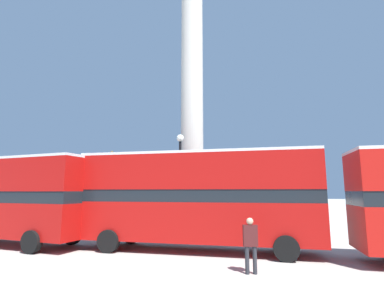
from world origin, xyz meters
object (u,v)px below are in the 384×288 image
object	(u,v)px
equestrian_statue	(110,201)
street_lamp	(180,182)
monument_column	(192,143)
pedestrian_near_lamp	(250,241)
bus_a	(2,196)
bus_b	(197,196)

from	to	relation	value
equestrian_statue	street_lamp	size ratio (longest dim) A/B	1.06
monument_column	pedestrian_near_lamp	size ratio (longest dim) A/B	11.48
equestrian_statue	monument_column	bearing A→B (deg)	-6.49
monument_column	bus_a	size ratio (longest dim) A/B	1.89
bus_a	bus_b	xyz separation A→B (m)	(10.51, 1.10, 0.05)
bus_a	pedestrian_near_lamp	world-z (taller)	bus_a
bus_a	bus_b	size ratio (longest dim) A/B	1.00
bus_b	equestrian_statue	world-z (taller)	equestrian_statue
street_lamp	equestrian_statue	bearing A→B (deg)	140.62
bus_a	street_lamp	world-z (taller)	street_lamp
bus_b	pedestrian_near_lamp	size ratio (longest dim) A/B	6.06
pedestrian_near_lamp	bus_b	bearing A→B (deg)	114.82
bus_a	street_lamp	distance (m)	9.51
bus_b	street_lamp	bearing A→B (deg)	123.71
monument_column	bus_b	bearing A→B (deg)	-70.77
equestrian_statue	pedestrian_near_lamp	world-z (taller)	equestrian_statue
monument_column	street_lamp	xyz separation A→B (m)	(0.37, -3.51, -2.72)
equestrian_statue	bus_a	bearing A→B (deg)	-72.92
equestrian_statue	pedestrian_near_lamp	distance (m)	18.16
bus_a	pedestrian_near_lamp	distance (m)	13.46
monument_column	bus_b	distance (m)	6.84
monument_column	pedestrian_near_lamp	distance (m)	11.02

